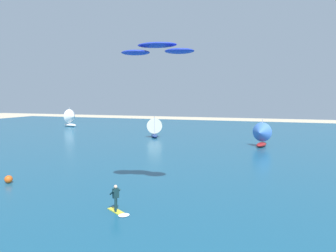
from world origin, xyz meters
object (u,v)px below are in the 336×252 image
at_px(sailboat_outermost, 154,127).
at_px(marker_buoy, 9,179).
at_px(sailboat_anchored_offshore, 71,118).
at_px(kitesurfer, 117,203).
at_px(sailboat_heeled_over, 261,135).
at_px(kite, 157,49).

height_order(sailboat_outermost, marker_buoy, sailboat_outermost).
relative_size(sailboat_outermost, sailboat_anchored_offshore, 0.82).
bearing_deg(kitesurfer, sailboat_heeled_over, 75.98).
height_order(kite, marker_buoy, kite).
height_order(kitesurfer, sailboat_heeled_over, sailboat_heeled_over).
bearing_deg(sailboat_outermost, kite, -68.19).
bearing_deg(kitesurfer, sailboat_outermost, 107.80).
bearing_deg(marker_buoy, sailboat_heeled_over, 54.14).
bearing_deg(marker_buoy, kitesurfer, -14.15).
distance_m(sailboat_outermost, sailboat_anchored_offshore, 28.17).
bearing_deg(marker_buoy, sailboat_anchored_offshore, 120.22).
distance_m(kitesurfer, sailboat_anchored_offshore, 58.79).
height_order(sailboat_anchored_offshore, marker_buoy, sailboat_anchored_offshore).
bearing_deg(sailboat_heeled_over, kitesurfer, -104.02).
relative_size(kitesurfer, sailboat_heeled_over, 0.50).
xyz_separation_m(sailboat_anchored_offshore, sailboat_heeled_over, (43.88, -16.97, -0.34)).
distance_m(sailboat_anchored_offshore, sailboat_heeled_over, 47.05).
xyz_separation_m(sailboat_outermost, sailboat_anchored_offshore, (-25.64, 11.66, 0.38)).
xyz_separation_m(kitesurfer, sailboat_heeled_over, (7.23, 28.97, 1.17)).
distance_m(kitesurfer, marker_buoy, 11.96).
relative_size(kitesurfer, kite, 0.37).
relative_size(kite, marker_buoy, 8.15).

